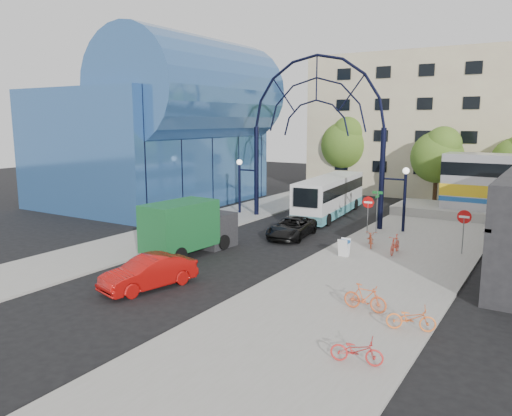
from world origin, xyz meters
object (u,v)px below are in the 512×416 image
Objects in this scene: green_truck at (190,227)px; red_sedan at (149,272)px; street_name_sign at (377,203)px; black_suv at (292,227)px; bike_near_a at (371,238)px; sandwich_board at (344,245)px; bike_far_b at (365,298)px; gateway_arch at (316,105)px; city_bus at (330,196)px; tree_north_b at (347,142)px; bike_far_c at (357,350)px; stop_sign at (368,206)px; bike_far_a at (411,318)px; tree_north_a at (439,154)px; do_not_enter_sign at (464,221)px; bike_near_b at (395,244)px.

red_sedan is at bearing -63.94° from green_truck.
street_name_sign is 12.63m from green_truck.
bike_near_a is (5.28, 0.04, -0.04)m from black_suv.
bike_far_b is (3.69, -7.00, -0.09)m from sandwich_board.
bike_near_a is at bearing 42.23° from green_truck.
gateway_arch is 1.22× the size of city_bus.
gateway_arch is 13.71m from green_truck.
tree_north_b reaches higher than bike_far_c.
red_sedan is (3.84, -33.19, -4.53)m from tree_north_b.
stop_sign is 0.89× the size of street_name_sign.
stop_sign is 1.53× the size of bike_far_c.
green_truck is 14.35m from bike_far_a.
tree_north_a is at bearing 88.50° from sandwich_board.
green_truck reaches higher than do_not_enter_sign.
street_name_sign is 0.25× the size of city_bus.
sandwich_board is 3.04m from bike_near_a.
bike_near_b is (7.85, 11.27, -0.08)m from red_sedan.
street_name_sign is 0.60× the size of black_suv.
gateway_arch is 11.20m from bike_near_a.
stop_sign is at bearing 162.12° from do_not_enter_sign.
red_sedan is at bearing -121.39° from sandwich_board.
bike_near_b is at bearing -37.54° from gateway_arch.
do_not_enter_sign is 0.89× the size of street_name_sign.
black_suv is 13.08m from bike_far_b.
city_bus is (-6.31, -8.59, -3.02)m from tree_north_a.
sandwich_board is 12.78m from city_bus.
bike_far_a is at bearing -54.68° from gateway_arch.
tree_north_a reaches higher than black_suv.
bike_far_c is at bearing -73.37° from street_name_sign.
black_suv is at bearing 159.06° from bike_near_a.
stop_sign reaches higher than do_not_enter_sign.
bike_far_a is (6.51, -13.96, -1.42)m from stop_sign.
tree_north_a is 1.58× the size of red_sedan.
tree_north_a reaches higher than bike_near_a.
tree_north_a is 4.30× the size of bike_far_c.
street_name_sign is at bearing 85.93° from red_sedan.
city_bus reaches higher than bike_near_a.
stop_sign is at bearing -95.42° from tree_north_a.
city_bus is at bearing 129.13° from bike_near_b.
bike_near_b is (11.69, -21.93, -4.61)m from tree_north_b.
tree_north_a reaches higher than bike_far_c.
bike_far_c is at bearing -66.33° from sandwich_board.
bike_far_c is at bearing -70.21° from city_bus.
street_name_sign is 18.77m from bike_far_c.
red_sedan reaches higher than bike_near_a.
bike_far_b is at bearing -98.83° from do_not_enter_sign.
do_not_enter_sign is 3.99m from bike_near_b.
do_not_enter_sign is at bearing -0.86° from black_suv.
tree_north_b is 1.71× the size of black_suv.
city_bus is at bearing 138.67° from street_name_sign.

